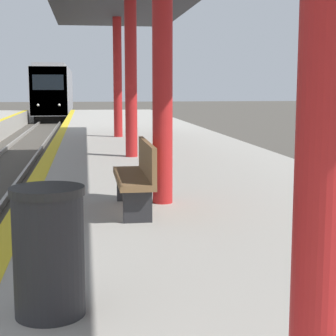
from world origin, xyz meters
TOP-DOWN VIEW (x-y plane):
  - train at (0.00, 46.98)m, footprint 2.66×16.21m
  - trash_bin at (2.26, 2.68)m, footprint 0.53×0.53m
  - bench at (3.21, 6.04)m, footprint 0.44×1.68m

SIDE VIEW (x-z plane):
  - trash_bin at x=2.26m, z-range 0.95..1.89m
  - bench at x=3.21m, z-range 0.97..1.89m
  - train at x=0.00m, z-range 0.04..4.33m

